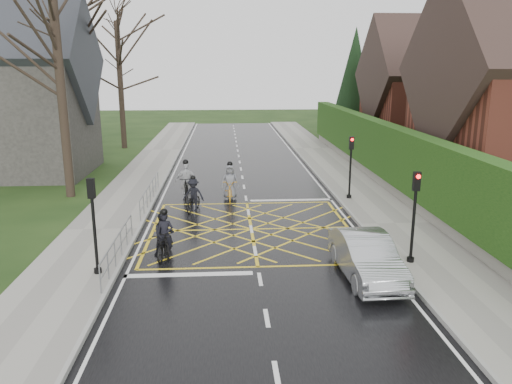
{
  "coord_description": "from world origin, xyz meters",
  "views": [
    {
      "loc": [
        -1.04,
        -19.45,
        6.45
      ],
      "look_at": [
        0.26,
        1.1,
        1.3
      ],
      "focal_mm": 35.0,
      "sensor_mm": 36.0,
      "label": 1
    }
  ],
  "objects": [
    {
      "name": "traffic_light_ne",
      "position": [
        5.1,
        4.2,
        1.66
      ],
      "size": [
        0.24,
        0.31,
        3.21
      ],
      "rotation": [
        0.0,
        0.0,
        3.14
      ],
      "color": "black",
      "rests_on": "ground"
    },
    {
      "name": "railing_south",
      "position": [
        -4.65,
        -3.5,
        0.78
      ],
      "size": [
        0.05,
        5.04,
        1.03
      ],
      "color": "slate",
      "rests_on": "ground"
    },
    {
      "name": "tree_far",
      "position": [
        -9.3,
        22.0,
        7.19
      ],
      "size": [
        8.4,
        8.4,
        10.4
      ],
      "color": "black",
      "rests_on": "ground"
    },
    {
      "name": "sidewalk_left",
      "position": [
        -6.0,
        0.0,
        0.07
      ],
      "size": [
        3.0,
        80.0,
        0.15
      ],
      "primitive_type": "cube",
      "color": "gray",
      "rests_on": "ground"
    },
    {
      "name": "ground",
      "position": [
        0.0,
        0.0,
        0.0
      ],
      "size": [
        120.0,
        120.0,
        0.0
      ],
      "primitive_type": "plane",
      "color": "black",
      "rests_on": "ground"
    },
    {
      "name": "conifer",
      "position": [
        10.75,
        26.0,
        4.99
      ],
      "size": [
        4.6,
        4.6,
        10.0
      ],
      "color": "black",
      "rests_on": "ground"
    },
    {
      "name": "hedge",
      "position": [
        7.75,
        6.0,
        2.1
      ],
      "size": [
        0.9,
        38.0,
        2.8
      ],
      "primitive_type": "cube",
      "color": "#12360E",
      "rests_on": "stone_wall"
    },
    {
      "name": "sidewalk_right",
      "position": [
        6.0,
        0.0,
        0.07
      ],
      "size": [
        3.0,
        80.0,
        0.15
      ],
      "primitive_type": "cube",
      "color": "gray",
      "rests_on": "ground"
    },
    {
      "name": "tree_near",
      "position": [
        -9.0,
        6.0,
        7.91
      ],
      "size": [
        9.24,
        9.24,
        11.44
      ],
      "color": "black",
      "rests_on": "ground"
    },
    {
      "name": "cyclist_lead",
      "position": [
        -0.8,
        4.85,
        0.67
      ],
      "size": [
        0.88,
        2.0,
        1.94
      ],
      "rotation": [
        0.0,
        0.0,
        -0.01
      ],
      "color": "#C58518",
      "rests_on": "ground"
    },
    {
      "name": "church",
      "position": [
        -13.54,
        12.0,
        4.93
      ],
      "size": [
        8.8,
        7.8,
        11.0
      ],
      "color": "#2D2B28",
      "rests_on": "ground"
    },
    {
      "name": "road",
      "position": [
        0.0,
        0.0,
        0.01
      ],
      "size": [
        9.0,
        80.0,
        0.01
      ],
      "primitive_type": "cube",
      "color": "black",
      "rests_on": "ground"
    },
    {
      "name": "cyclist_mid",
      "position": [
        -2.51,
        2.93,
        0.61
      ],
      "size": [
        1.1,
        1.81,
        1.66
      ],
      "rotation": [
        0.0,
        0.0,
        -0.27
      ],
      "color": "black",
      "rests_on": "ground"
    },
    {
      "name": "tree_mid",
      "position": [
        -10.0,
        14.0,
        8.63
      ],
      "size": [
        10.08,
        10.08,
        12.48
      ],
      "color": "black",
      "rests_on": "ground"
    },
    {
      "name": "cyclist_front",
      "position": [
        -3.0,
        5.12,
        0.74
      ],
      "size": [
        1.09,
        2.02,
        2.02
      ],
      "rotation": [
        0.0,
        0.0,
        0.02
      ],
      "color": "black",
      "rests_on": "ground"
    },
    {
      "name": "house_far",
      "position": [
        14.75,
        18.0,
        4.36
      ],
      "size": [
        9.8,
        8.8,
        10.3
      ],
      "color": "brown",
      "rests_on": "ground"
    },
    {
      "name": "cyclist_back",
      "position": [
        -3.23,
        -2.69,
        0.62
      ],
      "size": [
        0.96,
        1.71,
        1.66
      ],
      "rotation": [
        0.0,
        0.0,
        0.32
      ],
      "color": "black",
      "rests_on": "ground"
    },
    {
      "name": "traffic_light_sw",
      "position": [
        -5.1,
        -4.5,
        1.66
      ],
      "size": [
        0.24,
        0.31,
        3.21
      ],
      "color": "black",
      "rests_on": "ground"
    },
    {
      "name": "car",
      "position": [
        3.34,
        -5.04,
        0.7
      ],
      "size": [
        1.62,
        4.27,
        1.39
      ],
      "primitive_type": "imported",
      "rotation": [
        0.0,
        0.0,
        0.04
      ],
      "color": "#A9ADB0",
      "rests_on": "ground"
    },
    {
      "name": "railing_north",
      "position": [
        -4.65,
        4.0,
        0.79
      ],
      "size": [
        0.05,
        6.04,
        1.03
      ],
      "color": "slate",
      "rests_on": "ground"
    },
    {
      "name": "cyclist_rear",
      "position": [
        -3.16,
        -2.87,
        0.57
      ],
      "size": [
        0.87,
        1.87,
        1.75
      ],
      "rotation": [
        0.0,
        0.0,
        -0.14
      ],
      "color": "black",
      "rests_on": "ground"
    },
    {
      "name": "stone_wall",
      "position": [
        7.75,
        6.0,
        0.35
      ],
      "size": [
        0.5,
        38.0,
        0.7
      ],
      "primitive_type": "cube",
      "color": "slate",
      "rests_on": "ground"
    },
    {
      "name": "traffic_light_se",
      "position": [
        5.1,
        -4.2,
        1.66
      ],
      "size": [
        0.24,
        0.31,
        3.21
      ],
      "rotation": [
        0.0,
        0.0,
        3.14
      ],
      "color": "black",
      "rests_on": "ground"
    }
  ]
}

